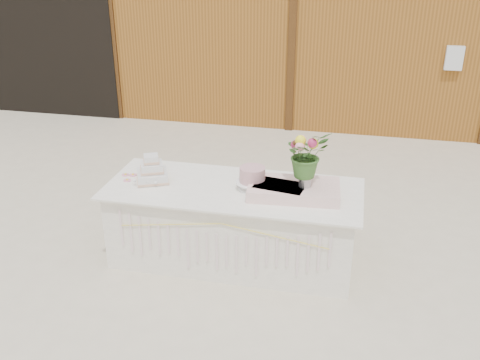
# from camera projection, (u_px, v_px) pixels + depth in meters

# --- Properties ---
(ground) EXTENTS (80.00, 80.00, 0.00)m
(ground) POSITION_uv_depth(u_px,v_px,m) (233.00, 258.00, 5.31)
(ground) COLOR beige
(ground) RESTS_ON ground
(barn) EXTENTS (12.60, 4.60, 3.30)m
(barn) POSITION_uv_depth(u_px,v_px,m) (306.00, 10.00, 9.95)
(barn) COLOR brown
(barn) RESTS_ON ground
(cake_table) EXTENTS (2.40, 1.00, 0.77)m
(cake_table) POSITION_uv_depth(u_px,v_px,m) (233.00, 224.00, 5.15)
(cake_table) COLOR white
(cake_table) RESTS_ON ground
(wedding_cake) EXTENTS (0.39, 0.39, 0.27)m
(wedding_cake) POSITION_uv_depth(u_px,v_px,m) (152.00, 172.00, 5.11)
(wedding_cake) COLOR silver
(wedding_cake) RESTS_ON cake_table
(pink_cake_stand) EXTENTS (0.30, 0.30, 0.22)m
(pink_cake_stand) POSITION_uv_depth(u_px,v_px,m) (252.00, 177.00, 4.93)
(pink_cake_stand) COLOR white
(pink_cake_stand) RESTS_ON cake_table
(satin_runner) EXTENTS (0.85, 0.53, 0.10)m
(satin_runner) POSITION_uv_depth(u_px,v_px,m) (294.00, 190.00, 4.84)
(satin_runner) COLOR #FFD6CD
(satin_runner) RESTS_ON cake_table
(flower_vase) EXTENTS (0.11, 0.11, 0.15)m
(flower_vase) POSITION_uv_depth(u_px,v_px,m) (305.00, 179.00, 4.76)
(flower_vase) COLOR #A5A4A9
(flower_vase) RESTS_ON satin_runner
(bouquet) EXTENTS (0.51, 0.50, 0.43)m
(bouquet) POSITION_uv_depth(u_px,v_px,m) (307.00, 148.00, 4.64)
(bouquet) COLOR #366127
(bouquet) RESTS_ON flower_vase
(loose_flowers) EXTENTS (0.17, 0.37, 0.02)m
(loose_flowers) POSITION_uv_depth(u_px,v_px,m) (129.00, 176.00, 5.22)
(loose_flowers) COLOR pink
(loose_flowers) RESTS_ON cake_table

